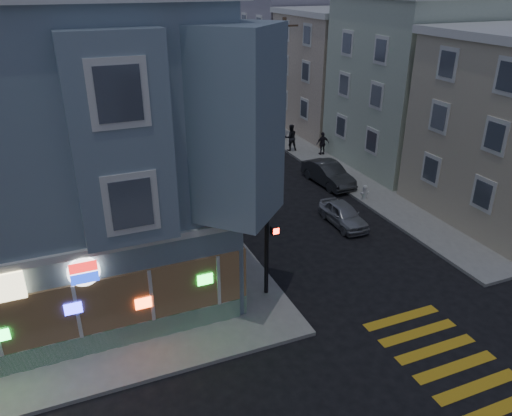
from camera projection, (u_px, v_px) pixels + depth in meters
ground at (261, 399)px, 15.29m from camera, size 120.00×120.00×0.00m
sidewalk_ne at (403, 128)px, 42.52m from camera, size 24.00×42.00×0.15m
corner_building at (17, 140)px, 19.96m from camera, size 14.60×14.60×11.40m
row_house_b at (437, 82)px, 33.20m from camera, size 12.00×8.60×10.50m
row_house_c at (360, 72)px, 41.05m from camera, size 12.00×8.60×9.00m
row_house_d at (309, 49)px, 48.28m from camera, size 12.00×8.60×10.50m
utility_pole at (283, 79)px, 37.55m from camera, size 2.20×0.30×9.00m
street_tree_near at (255, 77)px, 43.01m from camera, size 3.00×3.00×5.30m
street_tree_far at (225, 63)px, 49.71m from camera, size 3.00×3.00×5.30m
pedestrian_a at (291, 137)px, 36.38m from camera, size 1.04×0.86×1.94m
pedestrian_b at (323, 143)px, 35.59m from camera, size 0.97×0.42×1.63m
parked_car_a at (343, 214)px, 25.84m from camera, size 1.44×3.45×1.17m
parked_car_b at (328, 174)px, 30.88m from camera, size 1.73×4.27×1.38m
parked_car_c at (255, 147)px, 35.86m from camera, size 2.03×4.56×1.30m
parked_car_d at (217, 119)px, 43.08m from camera, size 2.61×4.80×1.28m
traffic_signal at (269, 215)px, 18.64m from camera, size 0.60×0.59×5.23m
fire_hydrant at (365, 192)px, 28.51m from camera, size 0.50×0.29×0.87m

